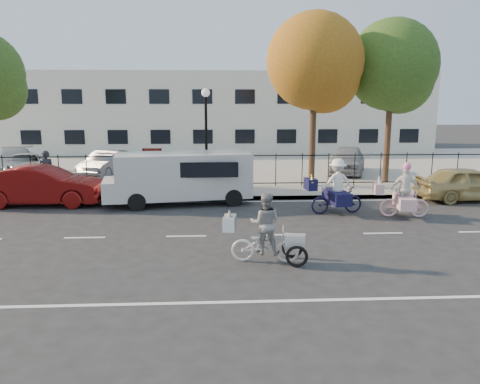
{
  "coord_description": "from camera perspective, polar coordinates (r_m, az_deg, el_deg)",
  "views": [
    {
      "loc": [
        0.91,
        -13.53,
        4.04
      ],
      "look_at": [
        1.67,
        1.2,
        1.1
      ],
      "focal_mm": 35.0,
      "sensor_mm": 36.0,
      "label": 1
    }
  ],
  "objects": [
    {
      "name": "lot_car_a",
      "position": [
        26.9,
        -25.69,
        3.29
      ],
      "size": [
        3.22,
        4.97,
        1.34
      ],
      "primitive_type": "imported",
      "rotation": [
        0.0,
        0.0,
        0.32
      ],
      "color": "#A7ABAF",
      "rests_on": "parking_lot"
    },
    {
      "name": "white_van",
      "position": [
        18.32,
        -7.22,
        1.96
      ],
      "size": [
        5.86,
        2.66,
        2.0
      ],
      "rotation": [
        0.0,
        0.0,
        0.15
      ],
      "color": "silver",
      "rests_on": "ground"
    },
    {
      "name": "curb",
      "position": [
        19.02,
        -5.65,
        -0.81
      ],
      "size": [
        60.0,
        0.1,
        0.15
      ],
      "primitive_type": "cube",
      "color": "#A8A399",
      "rests_on": "ground"
    },
    {
      "name": "red_sedan",
      "position": [
        19.5,
        -22.91,
        0.71
      ],
      "size": [
        4.66,
        1.69,
        1.53
      ],
      "primitive_type": "imported",
      "rotation": [
        0.0,
        0.0,
        1.55
      ],
      "color": "#5E0B0A",
      "rests_on": "ground"
    },
    {
      "name": "lot_car_c",
      "position": [
        24.91,
        -15.94,
        3.36
      ],
      "size": [
        2.33,
        4.13,
        1.29
      ],
      "primitive_type": "imported",
      "rotation": [
        0.0,
        0.0,
        -0.26
      ],
      "color": "#53555B",
      "rests_on": "parking_lot"
    },
    {
      "name": "parking_lot",
      "position": [
        28.82,
        -4.76,
        3.33
      ],
      "size": [
        60.0,
        15.6,
        0.15
      ],
      "primitive_type": "cube",
      "color": "#A8A399",
      "rests_on": "ground"
    },
    {
      "name": "pedestrian",
      "position": [
        21.66,
        -22.52,
        2.41
      ],
      "size": [
        0.74,
        0.62,
        1.74
      ],
      "primitive_type": "imported",
      "rotation": [
        0.0,
        0.0,
        3.51
      ],
      "color": "black",
      "rests_on": "sidewalk"
    },
    {
      "name": "lamppost",
      "position": [
        20.35,
        -4.17,
        8.63
      ],
      "size": [
        0.36,
        0.36,
        4.33
      ],
      "color": "black",
      "rests_on": "sidewalk"
    },
    {
      "name": "ground",
      "position": [
        14.15,
        -6.56,
        -5.39
      ],
      "size": [
        120.0,
        120.0,
        0.0
      ],
      "primitive_type": "plane",
      "color": "#333334"
    },
    {
      "name": "street_sign",
      "position": [
        20.68,
        -10.64,
        3.8
      ],
      "size": [
        0.85,
        0.06,
        1.8
      ],
      "color": "black",
      "rests_on": "sidewalk"
    },
    {
      "name": "tree_mid",
      "position": [
        21.46,
        9.44,
        14.89
      ],
      "size": [
        4.24,
        4.24,
        7.78
      ],
      "color": "#442D1D",
      "rests_on": "ground"
    },
    {
      "name": "iron_fence",
      "position": [
        20.99,
        -5.43,
        2.62
      ],
      "size": [
        58.0,
        0.06,
        1.5
      ],
      "primitive_type": null,
      "color": "black",
      "rests_on": "sidewalk"
    },
    {
      "name": "sidewalk",
      "position": [
        20.05,
        -5.51,
        -0.18
      ],
      "size": [
        60.0,
        2.2,
        0.15
      ],
      "primitive_type": "cube",
      "color": "#A8A399",
      "rests_on": "ground"
    },
    {
      "name": "building",
      "position": [
        38.55,
        -4.39,
        9.7
      ],
      "size": [
        34.0,
        10.0,
        6.0
      ],
      "primitive_type": "cube",
      "color": "silver",
      "rests_on": "ground"
    },
    {
      "name": "bull_bike",
      "position": [
        17.02,
        11.63,
        0.03
      ],
      "size": [
        2.17,
        1.5,
        1.98
      ],
      "rotation": [
        0.0,
        0.0,
        1.7
      ],
      "color": "black",
      "rests_on": "ground"
    },
    {
      "name": "tree_east",
      "position": [
        23.33,
        18.3,
        13.97
      ],
      "size": [
        4.18,
        4.18,
        7.66
      ],
      "color": "#442D1D",
      "rests_on": "ground"
    },
    {
      "name": "gold_sedan",
      "position": [
        20.95,
        25.98,
        0.93
      ],
      "size": [
        4.14,
        1.85,
        1.38
      ],
      "primitive_type": "imported",
      "rotation": [
        0.0,
        0.0,
        1.63
      ],
      "color": "tan",
      "rests_on": "ground"
    },
    {
      "name": "lot_car_d",
      "position": [
        25.56,
        12.94,
        3.88
      ],
      "size": [
        3.05,
        4.6,
        1.45
      ],
      "primitive_type": "imported",
      "rotation": [
        0.0,
        0.0,
        -0.34
      ],
      "color": "#9D9EA4",
      "rests_on": "parking_lot"
    },
    {
      "name": "lot_car_b",
      "position": [
        26.31,
        -24.7,
        3.03
      ],
      "size": [
        3.38,
        4.65,
        1.17
      ],
      "primitive_type": "imported",
      "rotation": [
        0.0,
        0.0,
        0.38
      ],
      "color": "silver",
      "rests_on": "parking_lot"
    },
    {
      "name": "zebra_trike",
      "position": [
        11.76,
        3.1,
        -5.32
      ],
      "size": [
        2.08,
        0.95,
        1.78
      ],
      "rotation": [
        0.0,
        0.0,
        1.43
      ],
      "color": "white",
      "rests_on": "ground"
    },
    {
      "name": "road_markings",
      "position": [
        14.15,
        -6.56,
        -5.38
      ],
      "size": [
        60.0,
        9.52,
        0.01
      ],
      "primitive_type": null,
      "color": "silver",
      "rests_on": "ground"
    },
    {
      "name": "unicorn_bike",
      "position": [
        17.09,
        19.34,
        -0.6
      ],
      "size": [
        1.94,
        1.37,
        1.93
      ],
      "rotation": [
        0.0,
        0.0,
        1.41
      ],
      "color": "#FFC2C6",
      "rests_on": "ground"
    }
  ]
}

